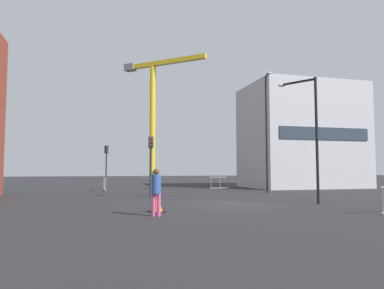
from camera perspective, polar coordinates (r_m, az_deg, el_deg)
ground at (r=17.87m, az=5.96°, el=-9.55°), size 160.00×160.00×0.00m
office_block at (r=36.09m, az=17.17°, el=1.22°), size 10.49×7.63×9.87m
construction_crane at (r=56.97m, az=-6.17°, el=7.13°), size 11.72×10.21×19.21m
streetlamp_tall at (r=27.14m, az=11.99°, el=3.08°), size 0.61×1.37×8.86m
streetlamp_short at (r=19.11m, az=18.61°, el=2.74°), size 1.32×1.77×6.44m
traffic_light_verge at (r=21.31m, az=-6.65°, el=-1.91°), size 0.28×0.38×3.71m
traffic_light_far at (r=32.54m, az=-13.67°, el=-2.39°), size 0.36×0.38×3.86m
pedestrian_walking at (r=23.59m, az=-6.21°, el=-5.90°), size 0.34×0.34×1.64m
pedestrian_waiting at (r=13.16m, az=-5.79°, el=-7.06°), size 0.34×0.34×1.75m
safety_barrier_right_run at (r=31.53m, az=4.57°, el=-6.16°), size 1.95×0.24×1.08m
safety_barrier_mid_span at (r=29.62m, az=-13.90°, el=-6.18°), size 0.19×2.59×1.08m
traffic_cone_by_barrier at (r=14.55m, az=-5.71°, el=-9.56°), size 0.66×0.66×0.67m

